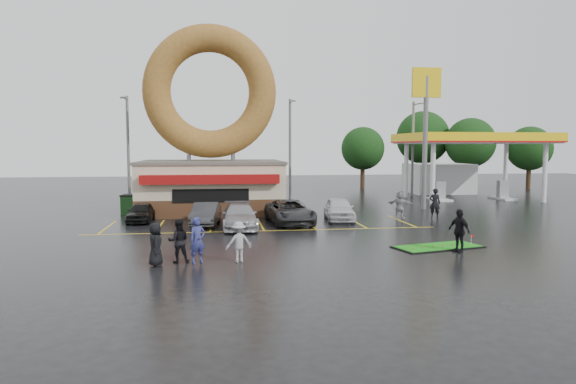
{
  "coord_description": "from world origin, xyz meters",
  "views": [
    {
      "loc": [
        -2.63,
        -25.01,
        4.69
      ],
      "look_at": [
        1.32,
        3.15,
        2.2
      ],
      "focal_mm": 32.0,
      "sensor_mm": 36.0,
      "label": 1
    }
  ],
  "objects": [
    {
      "name": "putting_green",
      "position": [
        7.64,
        -2.48,
        0.03
      ],
      "size": [
        4.48,
        2.76,
        0.52
      ],
      "color": "black",
      "rests_on": "ground"
    },
    {
      "name": "person_walker_near",
      "position": [
        9.33,
        7.21,
        0.92
      ],
      "size": [
        1.73,
        1.38,
        1.84
      ],
      "primitive_type": "imported",
      "rotation": [
        0.0,
        0.0,
        2.57
      ],
      "color": "#98989B",
      "rests_on": "ground"
    },
    {
      "name": "streetlight_left",
      "position": [
        -10.0,
        19.92,
        4.78
      ],
      "size": [
        0.4,
        2.21,
        9.0
      ],
      "color": "slate",
      "rests_on": "ground"
    },
    {
      "name": "car_black",
      "position": [
        -7.35,
        7.93,
        0.61
      ],
      "size": [
        1.56,
        3.64,
        1.22
      ],
      "primitive_type": "imported",
      "rotation": [
        0.0,
        0.0,
        -0.03
      ],
      "color": "black",
      "rests_on": "ground"
    },
    {
      "name": "car_dgrey",
      "position": [
        -3.28,
        6.0,
        0.68
      ],
      "size": [
        1.92,
        4.28,
        1.36
      ],
      "primitive_type": "imported",
      "rotation": [
        0.0,
        0.0,
        -0.12
      ],
      "color": "#2D2D2F",
      "rests_on": "ground"
    },
    {
      "name": "streetlight_right",
      "position": [
        16.0,
        21.92,
        4.78
      ],
      "size": [
        0.4,
        2.21,
        9.0
      ],
      "color": "slate",
      "rests_on": "ground"
    },
    {
      "name": "shell_sign",
      "position": [
        13.0,
        12.0,
        7.38
      ],
      "size": [
        2.2,
        0.36,
        10.6
      ],
      "color": "slate",
      "rests_on": "ground"
    },
    {
      "name": "streetlight_mid",
      "position": [
        4.0,
        20.92,
        4.78
      ],
      "size": [
        0.4,
        2.21,
        9.0
      ],
      "color": "slate",
      "rests_on": "ground"
    },
    {
      "name": "tree_far_c",
      "position": [
        22.0,
        34.0,
        5.84
      ],
      "size": [
        6.3,
        6.3,
        9.0
      ],
      "color": "#332114",
      "rests_on": "ground"
    },
    {
      "name": "ground",
      "position": [
        0.0,
        0.0,
        0.0
      ],
      "size": [
        120.0,
        120.0,
        0.0
      ],
      "primitive_type": "plane",
      "color": "black",
      "rests_on": "ground"
    },
    {
      "name": "person_walker_far",
      "position": [
        11.71,
        7.1,
        0.99
      ],
      "size": [
        0.83,
        0.68,
        1.97
      ],
      "primitive_type": "imported",
      "rotation": [
        0.0,
        0.0,
        2.81
      ],
      "color": "black",
      "rests_on": "ground"
    },
    {
      "name": "person_blue",
      "position": [
        -3.42,
        -4.19,
        0.93
      ],
      "size": [
        0.81,
        0.71,
        1.86
      ],
      "primitive_type": "imported",
      "rotation": [
        0.0,
        0.0,
        0.48
      ],
      "color": "navy",
      "rests_on": "ground"
    },
    {
      "name": "car_grey",
      "position": [
        1.82,
        5.93,
        0.73
      ],
      "size": [
        2.83,
        5.42,
        1.46
      ],
      "primitive_type": "imported",
      "rotation": [
        0.0,
        0.0,
        0.08
      ],
      "color": "#2B2B2D",
      "rests_on": "ground"
    },
    {
      "name": "car_white",
      "position": [
        5.15,
        6.91,
        0.74
      ],
      "size": [
        2.24,
        4.51,
        1.48
      ],
      "primitive_type": "imported",
      "rotation": [
        0.0,
        0.0,
        -0.12
      ],
      "color": "silver",
      "rests_on": "ground"
    },
    {
      "name": "person_cameraman",
      "position": [
        8.12,
        -3.54,
        0.96
      ],
      "size": [
        0.86,
        1.22,
        1.93
      ],
      "primitive_type": "imported",
      "rotation": [
        0.0,
        0.0,
        -1.18
      ],
      "color": "black",
      "rests_on": "ground"
    },
    {
      "name": "tree_far_b",
      "position": [
        32.0,
        28.0,
        4.53
      ],
      "size": [
        4.9,
        4.9,
        7.0
      ],
      "color": "#332114",
      "rests_on": "ground"
    },
    {
      "name": "person_hoodie",
      "position": [
        -1.76,
        -4.25,
        0.83
      ],
      "size": [
        1.21,
        0.91,
        1.66
      ],
      "primitive_type": "imported",
      "rotation": [
        0.0,
        0.0,
        3.44
      ],
      "color": "#969698",
      "rests_on": "ground"
    },
    {
      "name": "tree_far_a",
      "position": [
        26.0,
        30.0,
        5.18
      ],
      "size": [
        5.6,
        5.6,
        8.0
      ],
      "color": "#332114",
      "rests_on": "ground"
    },
    {
      "name": "tree_far_d",
      "position": [
        14.0,
        32.0,
        4.53
      ],
      "size": [
        4.9,
        4.9,
        7.0
      ],
      "color": "#332114",
      "rests_on": "ground"
    },
    {
      "name": "person_blackjkt",
      "position": [
        -4.19,
        -4.01,
        0.89
      ],
      "size": [
        0.94,
        0.77,
        1.78
      ],
      "primitive_type": "imported",
      "rotation": [
        0.0,
        0.0,
        3.26
      ],
      "color": "black",
      "rests_on": "ground"
    },
    {
      "name": "dumpster",
      "position": [
        -8.25,
        11.86,
        0.65
      ],
      "size": [
        1.96,
        1.46,
        1.3
      ],
      "primitive_type": "cube",
      "rotation": [
        0.0,
        0.0,
        -0.15
      ],
      "color": "#173D17",
      "rests_on": "ground"
    },
    {
      "name": "donut_shop",
      "position": [
        -3.0,
        12.97,
        4.46
      ],
      "size": [
        10.2,
        8.7,
        13.5
      ],
      "color": "#472B19",
      "rests_on": "ground"
    },
    {
      "name": "gas_station",
      "position": [
        20.0,
        20.94,
        3.7
      ],
      "size": [
        12.3,
        13.65,
        5.9
      ],
      "color": "silver",
      "rests_on": "ground"
    },
    {
      "name": "car_silver",
      "position": [
        -1.32,
        4.57,
        0.71
      ],
      "size": [
        2.01,
        4.88,
        1.41
      ],
      "primitive_type": "imported",
      "rotation": [
        0.0,
        0.0,
        -0.01
      ],
      "color": "#9D9DA1",
      "rests_on": "ground"
    },
    {
      "name": "person_bystander",
      "position": [
        -5.04,
        -4.52,
        0.87
      ],
      "size": [
        0.68,
        0.93,
        1.73
      ],
      "primitive_type": "imported",
      "rotation": [
        0.0,
        0.0,
        1.74
      ],
      "color": "black",
      "rests_on": "ground"
    }
  ]
}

